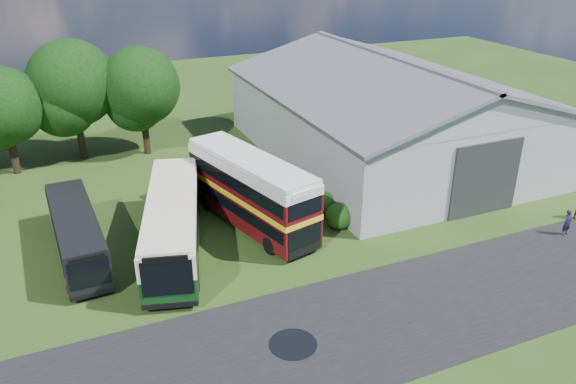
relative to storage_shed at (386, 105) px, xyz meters
name	(u,v)px	position (x,y,z in m)	size (l,w,h in m)	color
ground	(296,300)	(-15.00, -15.98, -4.17)	(120.00, 120.00, 0.00)	#243E13
asphalt_road	(379,320)	(-12.00, -18.98, -4.17)	(60.00, 8.00, 0.02)	black
puddle	(293,345)	(-16.50, -18.98, -4.17)	(2.20, 2.20, 0.01)	black
storage_shed	(386,105)	(0.00, 0.00, 0.00)	(18.80, 24.80, 8.15)	gray
tree_left_b	(3,107)	(-28.00, 7.52, 1.09)	(5.78, 5.78, 8.16)	black
tree_mid	(72,83)	(-23.00, 8.82, 2.02)	(6.80, 6.80, 9.60)	black
tree_right_a	(140,86)	(-18.00, 7.82, 1.52)	(6.26, 6.26, 8.83)	black
shrub_front	(339,227)	(-9.40, -9.98, -4.17)	(1.70, 1.70, 1.70)	#194714
shrub_mid	(324,214)	(-9.40, -7.98, -4.17)	(1.60, 1.60, 1.60)	#194714
shrub_back	(311,201)	(-9.40, -5.98, -4.17)	(1.80, 1.80, 1.80)	#194714
bus_green_single	(173,223)	(-19.46, -8.71, -2.37)	(5.93, 12.54, 3.37)	black
bus_maroon_double	(251,192)	(-14.29, -7.49, -1.89)	(5.27, 10.95, 4.56)	black
bus_dark_single	(77,233)	(-24.61, -7.15, -2.72)	(2.77, 9.94, 2.71)	black
visitor_a	(568,223)	(2.85, -16.36, -3.34)	(0.60, 0.40, 1.66)	#191631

